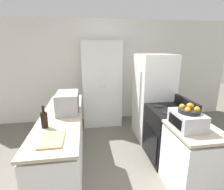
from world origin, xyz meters
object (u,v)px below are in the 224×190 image
at_px(wine_bottle, 44,119).
at_px(microwave, 68,102).
at_px(stove, 168,133).
at_px(pantry_cabinet, 102,84).
at_px(toaster_oven, 187,120).
at_px(refrigerator, 153,97).
at_px(fruit_bowl, 189,110).

bearing_deg(wine_bottle, microwave, 64.42).
height_order(stove, wine_bottle, wine_bottle).
height_order(pantry_cabinet, microwave, pantry_cabinet).
bearing_deg(toaster_oven, refrigerator, 84.33).
bearing_deg(wine_bottle, fruit_bowl, -9.65).
distance_m(stove, toaster_oven, 0.90).
relative_size(refrigerator, toaster_oven, 4.14).
bearing_deg(toaster_oven, wine_bottle, 170.71).
distance_m(refrigerator, toaster_oven, 1.51).
bearing_deg(pantry_cabinet, toaster_oven, -70.20).
bearing_deg(stove, fruit_bowl, -100.00).
bearing_deg(fruit_bowl, toaster_oven, 117.26).
distance_m(refrigerator, fruit_bowl, 1.54).
bearing_deg(toaster_oven, stove, 79.31).
height_order(pantry_cabinet, refrigerator, pantry_cabinet).
relative_size(pantry_cabinet, stove, 1.92).
bearing_deg(toaster_oven, fruit_bowl, -62.74).
height_order(stove, refrigerator, refrigerator).
distance_m(pantry_cabinet, microwave, 1.70).
distance_m(microwave, fruit_bowl, 1.75).
bearing_deg(stove, microwave, 175.89).
bearing_deg(wine_bottle, toaster_oven, -9.29).
bearing_deg(microwave, stove, -4.11).
bearing_deg(fruit_bowl, refrigerator, 84.62).
relative_size(microwave, fruit_bowl, 1.97).
xyz_separation_m(refrigerator, wine_bottle, (-1.93, -1.20, 0.13)).
bearing_deg(refrigerator, stove, -91.20).
bearing_deg(stove, refrigerator, 88.80).
height_order(microwave, fruit_bowl, fruit_bowl).
height_order(stove, toaster_oven, toaster_oven).
relative_size(refrigerator, wine_bottle, 6.10).
xyz_separation_m(pantry_cabinet, toaster_oven, (0.85, -2.37, -0.01)).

